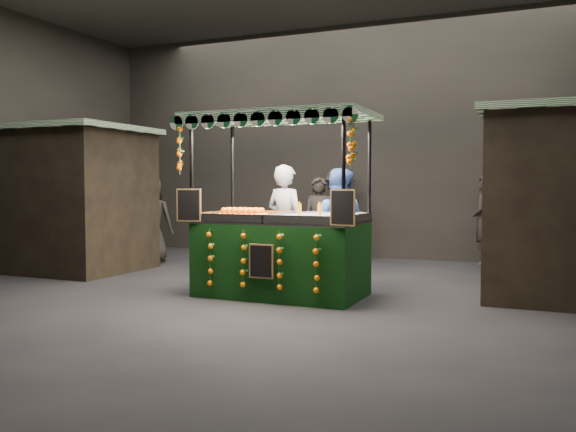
% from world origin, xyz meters
% --- Properties ---
extents(ground, '(12.00, 12.00, 0.00)m').
position_xyz_m(ground, '(0.00, 0.00, 0.00)').
color(ground, black).
rests_on(ground, ground).
extents(market_hall, '(12.10, 10.10, 5.05)m').
position_xyz_m(market_hall, '(0.00, 0.00, 3.38)').
color(market_hall, black).
rests_on(market_hall, ground).
extents(neighbour_stall_left, '(3.00, 2.20, 2.60)m').
position_xyz_m(neighbour_stall_left, '(-4.40, 1.00, 1.31)').
color(neighbour_stall_left, black).
rests_on(neighbour_stall_left, ground).
extents(juice_stall, '(2.62, 1.54, 2.54)m').
position_xyz_m(juice_stall, '(0.37, 0.14, 0.79)').
color(juice_stall, black).
rests_on(juice_stall, ground).
extents(vendor_grey, '(0.77, 0.60, 1.87)m').
position_xyz_m(vendor_grey, '(-0.03, 1.20, 0.94)').
color(vendor_grey, gray).
rests_on(vendor_grey, ground).
extents(vendor_blue, '(0.89, 0.70, 1.80)m').
position_xyz_m(vendor_blue, '(0.87, 1.13, 0.90)').
color(vendor_blue, navy).
rests_on(vendor_blue, ground).
extents(shopper_0, '(0.65, 0.45, 1.70)m').
position_xyz_m(shopper_0, '(-0.11, 2.93, 0.85)').
color(shopper_0, '#292421').
rests_on(shopper_0, ground).
extents(shopper_1, '(0.94, 0.83, 1.61)m').
position_xyz_m(shopper_1, '(3.60, 2.03, 0.80)').
color(shopper_1, '#292321').
rests_on(shopper_1, ground).
extents(shopper_2, '(0.97, 0.53, 1.58)m').
position_xyz_m(shopper_2, '(-0.02, 4.10, 0.79)').
color(shopper_2, '#2B2623').
rests_on(shopper_2, ground).
extents(shopper_3, '(1.31, 1.40, 1.90)m').
position_xyz_m(shopper_3, '(-0.27, 4.53, 0.95)').
color(shopper_3, '#2C2824').
rests_on(shopper_3, ground).
extents(shopper_4, '(0.96, 0.76, 1.71)m').
position_xyz_m(shopper_4, '(-3.49, 2.43, 0.86)').
color(shopper_4, black).
rests_on(shopper_4, ground).
extents(shopper_5, '(1.22, 1.68, 1.75)m').
position_xyz_m(shopper_5, '(3.09, 3.77, 0.88)').
color(shopper_5, '#2B2723').
rests_on(shopper_5, ground).
extents(shopper_6, '(0.46, 0.66, 1.74)m').
position_xyz_m(shopper_6, '(2.65, 4.60, 0.87)').
color(shopper_6, black).
rests_on(shopper_6, ground).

